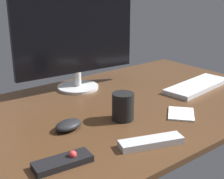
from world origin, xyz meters
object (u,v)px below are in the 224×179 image
(media_remote, at_px, (63,161))
(notepad, at_px, (181,114))
(monitor, at_px, (76,39))
(computer_mouse, at_px, (68,125))
(tv_remote, at_px, (151,142))
(keyboard, at_px, (197,86))
(coffee_mug, at_px, (123,106))

(media_remote, height_order, notepad, media_remote)
(monitor, distance_m, media_remote, 0.67)
(computer_mouse, bearing_deg, tv_remote, -72.08)
(tv_remote, bearing_deg, computer_mouse, 139.39)
(keyboard, xyz_separation_m, media_remote, (-0.81, -0.18, 0.00))
(media_remote, height_order, tv_remote, media_remote)
(computer_mouse, xyz_separation_m, coffee_mug, (0.19, -0.05, 0.03))
(monitor, bearing_deg, notepad, -70.00)
(coffee_mug, bearing_deg, computer_mouse, 165.42)
(keyboard, xyz_separation_m, tv_remote, (-0.55, -0.25, 0.00))
(keyboard, relative_size, coffee_mug, 3.75)
(computer_mouse, bearing_deg, coffee_mug, -26.00)
(notepad, bearing_deg, computer_mouse, 158.45)
(keyboard, height_order, computer_mouse, computer_mouse)
(computer_mouse, relative_size, media_remote, 0.60)
(coffee_mug, bearing_deg, monitor, 81.07)
(media_remote, bearing_deg, tv_remote, -7.97)
(monitor, relative_size, media_remote, 3.39)
(monitor, height_order, notepad, monitor)
(monitor, height_order, keyboard, monitor)
(keyboard, height_order, notepad, keyboard)
(notepad, bearing_deg, keyboard, 27.58)
(notepad, bearing_deg, media_remote, -177.29)
(computer_mouse, bearing_deg, monitor, 41.53)
(computer_mouse, xyz_separation_m, tv_remote, (0.14, -0.25, -0.01))
(keyboard, xyz_separation_m, coffee_mug, (-0.49, -0.05, 0.04))
(media_remote, bearing_deg, keyboard, 19.39)
(media_remote, xyz_separation_m, tv_remote, (0.26, -0.07, 0.00))
(computer_mouse, distance_m, tv_remote, 0.28)
(keyboard, height_order, media_remote, media_remote)
(monitor, distance_m, coffee_mug, 0.43)
(monitor, height_order, media_remote, monitor)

